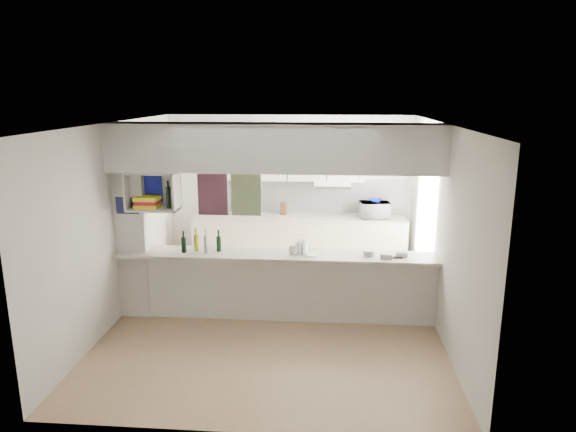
# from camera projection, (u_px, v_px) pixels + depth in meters

# --- Properties ---
(floor) EXTENTS (4.80, 4.80, 0.00)m
(floor) POSITION_uv_depth(u_px,v_px,m) (275.00, 318.00, 6.92)
(floor) COLOR tan
(floor) RESTS_ON ground
(ceiling) EXTENTS (4.80, 4.80, 0.00)m
(ceiling) POSITION_uv_depth(u_px,v_px,m) (274.00, 123.00, 6.31)
(ceiling) COLOR white
(ceiling) RESTS_ON wall_back
(wall_back) EXTENTS (4.20, 0.00, 4.20)m
(wall_back) POSITION_uv_depth(u_px,v_px,m) (289.00, 191.00, 8.94)
(wall_back) COLOR silver
(wall_back) RESTS_ON floor
(wall_left) EXTENTS (0.00, 4.80, 4.80)m
(wall_left) POSITION_uv_depth(u_px,v_px,m) (117.00, 222.00, 6.77)
(wall_left) COLOR silver
(wall_left) RESTS_ON floor
(wall_right) EXTENTS (0.00, 4.80, 4.80)m
(wall_right) POSITION_uv_depth(u_px,v_px,m) (441.00, 229.00, 6.45)
(wall_right) COLOR silver
(wall_right) RESTS_ON floor
(servery_partition) EXTENTS (4.20, 0.50, 2.60)m
(servery_partition) POSITION_uv_depth(u_px,v_px,m) (261.00, 198.00, 6.54)
(servery_partition) COLOR silver
(servery_partition) RESTS_ON floor
(cubby_shelf) EXTENTS (0.65, 0.35, 0.50)m
(cubby_shelf) POSITION_uv_depth(u_px,v_px,m) (153.00, 193.00, 6.57)
(cubby_shelf) COLOR white
(cubby_shelf) RESTS_ON bulkhead
(kitchen_run) EXTENTS (3.60, 0.63, 2.24)m
(kitchen_run) POSITION_uv_depth(u_px,v_px,m) (297.00, 221.00, 8.78)
(kitchen_run) COLOR beige
(kitchen_run) RESTS_ON floor
(microwave) EXTENTS (0.51, 0.37, 0.27)m
(microwave) POSITION_uv_depth(u_px,v_px,m) (375.00, 210.00, 8.57)
(microwave) COLOR white
(microwave) RESTS_ON bench_top
(bowl) EXTENTS (0.22, 0.22, 0.05)m
(bowl) POSITION_uv_depth(u_px,v_px,m) (375.00, 201.00, 8.53)
(bowl) COLOR #0C118E
(bowl) RESTS_ON microwave
(dish_rack) EXTENTS (0.41, 0.34, 0.19)m
(dish_rack) POSITION_uv_depth(u_px,v_px,m) (305.00, 247.00, 6.70)
(dish_rack) COLOR silver
(dish_rack) RESTS_ON breakfast_bar
(cup) EXTENTS (0.14, 0.14, 0.09)m
(cup) POSITION_uv_depth(u_px,v_px,m) (293.00, 250.00, 6.63)
(cup) COLOR white
(cup) RESTS_ON dish_rack
(wine_bottles) EXTENTS (0.51, 0.14, 0.32)m
(wine_bottles) POSITION_uv_depth(u_px,v_px,m) (201.00, 243.00, 6.74)
(wine_bottles) COLOR black
(wine_bottles) RESTS_ON breakfast_bar
(plastic_tubs) EXTENTS (0.56, 0.22, 0.07)m
(plastic_tubs) POSITION_uv_depth(u_px,v_px,m) (383.00, 254.00, 6.56)
(plastic_tubs) COLOR silver
(plastic_tubs) RESTS_ON breakfast_bar
(utensil_jar) EXTENTS (0.11, 0.11, 0.16)m
(utensil_jar) POSITION_uv_depth(u_px,v_px,m) (253.00, 210.00, 8.81)
(utensil_jar) COLOR black
(utensil_jar) RESTS_ON bench_top
(knife_block) EXTENTS (0.12, 0.11, 0.22)m
(knife_block) POSITION_uv_depth(u_px,v_px,m) (284.00, 209.00, 8.79)
(knife_block) COLOR #4F2F1B
(knife_block) RESTS_ON bench_top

